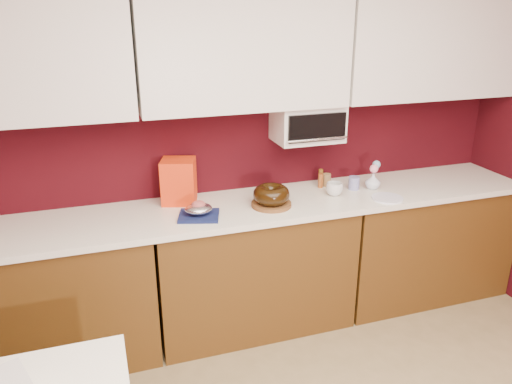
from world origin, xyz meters
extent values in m
cube|color=#39070D|center=(0.00, 2.25, 1.25)|extent=(4.00, 0.02, 2.50)
cube|color=#513210|center=(-1.33, 1.94, 0.43)|extent=(1.31, 0.58, 0.86)
cube|color=#513210|center=(0.00, 1.94, 0.43)|extent=(1.31, 0.58, 0.86)
cube|color=#513210|center=(1.33, 1.94, 0.43)|extent=(1.31, 0.58, 0.86)
cube|color=silver|center=(0.00, 1.94, 0.88)|extent=(4.00, 0.62, 0.04)
cube|color=white|center=(-1.33, 2.08, 1.85)|extent=(1.31, 0.33, 0.70)
cube|color=white|center=(0.00, 2.08, 1.85)|extent=(1.31, 0.33, 0.70)
cube|color=white|center=(1.33, 2.08, 1.85)|extent=(1.31, 0.33, 0.70)
cube|color=white|center=(0.45, 2.10, 1.38)|extent=(0.45, 0.30, 0.25)
cube|color=black|center=(0.45, 1.94, 1.38)|extent=(0.40, 0.02, 0.18)
cylinder|color=silver|center=(0.45, 1.93, 1.30)|extent=(0.42, 0.02, 0.02)
cylinder|color=brown|center=(0.11, 1.87, 0.91)|extent=(0.29, 0.29, 0.02)
torus|color=black|center=(0.11, 1.87, 0.98)|extent=(0.31, 0.31, 0.10)
cube|color=#141C4B|center=(-0.37, 1.84, 0.91)|extent=(0.29, 0.27, 0.02)
ellipsoid|color=silver|center=(-0.37, 1.84, 0.96)|extent=(0.18, 0.16, 0.06)
ellipsoid|color=#AF5350|center=(-0.37, 1.84, 0.98)|extent=(0.10, 0.08, 0.06)
cube|color=red|center=(-0.44, 2.12, 1.05)|extent=(0.26, 0.25, 0.29)
cylinder|color=black|center=(0.19, 2.09, 0.92)|extent=(0.26, 0.26, 0.04)
imported|color=silver|center=(0.59, 1.92, 0.95)|extent=(0.12, 0.12, 0.11)
cylinder|color=navy|center=(0.77, 1.98, 0.95)|extent=(0.10, 0.10, 0.09)
imported|color=silver|center=(0.90, 1.95, 0.96)|extent=(0.11, 0.11, 0.13)
sphere|color=pink|center=(0.90, 1.95, 1.05)|extent=(0.06, 0.06, 0.06)
sphere|color=#7CAEC6|center=(0.93, 1.97, 1.07)|extent=(0.06, 0.06, 0.06)
cylinder|color=white|center=(0.89, 1.74, 0.91)|extent=(0.23, 0.23, 0.01)
cylinder|color=#9D4D1C|center=(0.56, 2.09, 0.95)|extent=(0.04, 0.04, 0.10)
cylinder|color=olive|center=(0.62, 2.11, 0.94)|extent=(0.07, 0.07, 0.09)
cylinder|color=brown|center=(0.59, 2.16, 0.96)|extent=(0.04, 0.04, 0.11)
camera|label=1|loc=(-0.92, -0.94, 2.11)|focal=35.00mm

